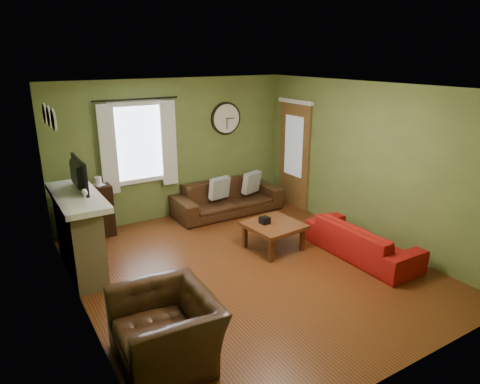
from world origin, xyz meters
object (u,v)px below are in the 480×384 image
sofa_red (362,240)px  armchair (166,330)px  sofa_brown (227,198)px  coffee_table (273,236)px  bookshelf (90,213)px

sofa_red → armchair: bearing=100.5°
sofa_brown → coffee_table: size_ratio=2.61×
bookshelf → sofa_red: bookshelf is taller
bookshelf → sofa_brown: 2.59m
bookshelf → coffee_table: size_ratio=1.10×
sofa_red → coffee_table: (-1.02, 0.93, -0.05)m
bookshelf → sofa_red: 4.49m
bookshelf → sofa_red: size_ratio=0.49×
sofa_brown → coffee_table: 1.83m
armchair → coffee_table: (2.47, 1.58, -0.14)m
bookshelf → armchair: (-0.08, -3.57, -0.09)m
bookshelf → sofa_brown: bookshelf is taller
sofa_brown → armchair: bearing=-128.1°
bookshelf → sofa_brown: (2.58, -0.18, -0.14)m
sofa_red → coffee_table: bearing=47.6°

